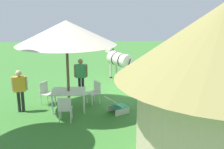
# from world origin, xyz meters

# --- Properties ---
(ground_plane) EXTENTS (36.00, 36.00, 0.00)m
(ground_plane) POSITION_xyz_m (0.00, 0.00, 0.00)
(ground_plane) COLOR #3C7A32
(thatched_hut) EXTENTS (4.78, 4.78, 3.94)m
(thatched_hut) POSITION_xyz_m (-1.12, 6.08, 2.23)
(thatched_hut) COLOR beige
(thatched_hut) RESTS_ON ground_plane
(shade_umbrella) EXTENTS (3.59, 3.59, 3.32)m
(shade_umbrella) POSITION_xyz_m (2.64, 2.02, 2.89)
(shade_umbrella) COLOR brown
(shade_umbrella) RESTS_ON ground_plane
(patio_dining_table) EXTENTS (1.27, 1.02, 0.74)m
(patio_dining_table) POSITION_xyz_m (2.64, 2.02, 0.66)
(patio_dining_table) COLOR silver
(patio_dining_table) RESTS_ON ground_plane
(patio_chair_near_hut) EXTENTS (0.59, 0.60, 0.90)m
(patio_chair_near_hut) POSITION_xyz_m (1.66, 1.40, 0.52)
(patio_chair_near_hut) COLOR white
(patio_chair_near_hut) RESTS_ON ground_plane
(patio_chair_near_lawn) EXTENTS (0.59, 0.60, 0.90)m
(patio_chair_near_lawn) POSITION_xyz_m (3.61, 1.37, 0.52)
(patio_chair_near_lawn) COLOR silver
(patio_chair_near_lawn) RESTS_ON ground_plane
(patio_chair_west_end) EXTENTS (0.45, 0.43, 0.90)m
(patio_chair_west_end) POSITION_xyz_m (2.68, 3.18, 0.52)
(patio_chair_west_end) COLOR silver
(patio_chair_west_end) RESTS_ON ground_plane
(guest_beside_umbrella) EXTENTS (0.59, 0.22, 1.63)m
(guest_beside_umbrella) POSITION_xyz_m (2.24, 0.40, 0.98)
(guest_beside_umbrella) COLOR black
(guest_beside_umbrella) RESTS_ON ground_plane
(guest_behind_table) EXTENTS (0.56, 0.28, 1.58)m
(guest_behind_table) POSITION_xyz_m (4.39, 2.11, 0.95)
(guest_behind_table) COLOR #222525
(guest_behind_table) RESTS_ON ground_plane
(standing_watcher) EXTENTS (0.42, 0.57, 1.76)m
(standing_watcher) POSITION_xyz_m (-2.98, -3.20, 1.06)
(standing_watcher) COLOR black
(standing_watcher) RESTS_ON ground_plane
(striped_lounge_chair) EXTENTS (0.95, 0.84, 0.66)m
(striped_lounge_chair) POSITION_xyz_m (0.86, 2.48, 0.26)
(striped_lounge_chair) COLOR #329B70
(striped_lounge_chair) RESTS_ON ground_plane
(zebra_nearest_camera) EXTENTS (1.38, 1.86, 1.59)m
(zebra_nearest_camera) POSITION_xyz_m (0.34, -2.20, 1.05)
(zebra_nearest_camera) COLOR silver
(zebra_nearest_camera) RESTS_ON ground_plane
(zebra_by_umbrella) EXTENTS (1.59, 1.82, 1.51)m
(zebra_by_umbrella) POSITION_xyz_m (-2.15, -0.18, 0.97)
(zebra_by_umbrella) COLOR silver
(zebra_by_umbrella) RESTS_ON ground_plane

